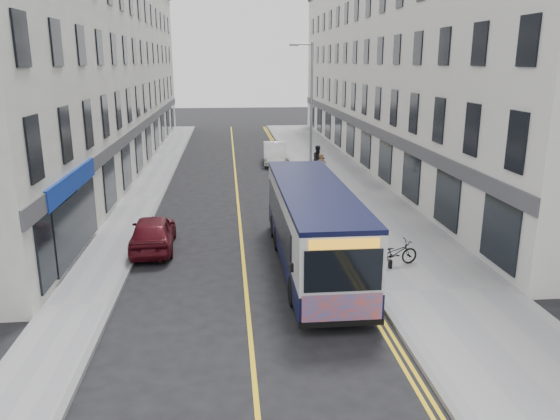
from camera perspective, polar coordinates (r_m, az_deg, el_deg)
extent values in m
plane|color=black|center=(17.91, -3.62, -7.81)|extent=(140.00, 140.00, 0.00)
cube|color=gray|center=(30.07, 7.53, 1.79)|extent=(4.50, 64.00, 0.12)
cube|color=gray|center=(29.65, -14.18, 1.26)|extent=(2.00, 64.00, 0.12)
cube|color=slate|center=(29.64, 3.28, 1.71)|extent=(0.18, 64.00, 0.13)
cube|color=slate|center=(29.51, -12.26, 1.32)|extent=(0.18, 64.00, 0.13)
cube|color=yellow|center=(29.32, -4.47, 1.41)|extent=(0.12, 64.00, 0.01)
cube|color=yellow|center=(29.59, 2.42, 1.58)|extent=(0.10, 64.00, 0.01)
cube|color=yellow|center=(29.62, 2.80, 1.58)|extent=(0.10, 64.00, 0.01)
cube|color=silver|center=(39.34, 12.55, 14.20)|extent=(6.00, 46.00, 13.00)
cube|color=silver|center=(38.42, -18.94, 13.74)|extent=(6.00, 46.00, 13.00)
cylinder|color=gray|center=(30.98, 3.29, 9.69)|extent=(0.14, 0.14, 8.00)
cylinder|color=gray|center=(30.77, 2.44, 16.93)|extent=(1.00, 0.08, 0.08)
cube|color=gray|center=(30.70, 1.48, 16.85)|extent=(0.50, 0.18, 0.12)
cube|color=black|center=(19.07, 3.41, -4.00)|extent=(2.26, 9.96, 0.81)
cube|color=silver|center=(18.70, 3.47, -0.47)|extent=(2.26, 9.96, 1.63)
cube|color=black|center=(18.48, 3.52, 2.18)|extent=(2.28, 9.96, 0.14)
cube|color=black|center=(19.13, -0.20, -0.64)|extent=(0.04, 7.78, 1.04)
cube|color=black|center=(19.47, 6.56, -0.46)|extent=(0.04, 7.78, 1.04)
cube|color=black|center=(14.08, 6.64, -6.34)|extent=(2.04, 0.04, 1.13)
cube|color=#EE4714|center=(14.51, 6.51, -10.33)|extent=(2.13, 0.04, 0.86)
cube|color=#FCA61C|center=(13.82, 6.74, -3.56)|extent=(1.81, 0.04, 0.25)
cylinder|color=black|center=(16.28, 1.44, -8.49)|extent=(0.25, 0.91, 0.91)
cylinder|color=black|center=(16.64, 8.52, -8.12)|extent=(0.25, 0.91, 0.91)
cylinder|color=black|center=(20.91, -0.21, -3.00)|extent=(0.25, 0.91, 0.91)
cylinder|color=black|center=(21.19, 5.31, -2.82)|extent=(0.25, 0.91, 0.91)
cylinder|color=black|center=(22.45, -0.60, -1.70)|extent=(0.25, 0.91, 0.91)
cylinder|color=black|center=(22.71, 4.55, -1.55)|extent=(0.25, 0.91, 0.91)
imported|color=black|center=(19.45, 11.92, -4.42)|extent=(1.79, 0.95, 0.90)
imported|color=brown|center=(32.38, 4.36, 4.45)|extent=(0.71, 0.59, 1.65)
imported|color=black|center=(34.54, 4.02, 5.26)|extent=(1.01, 0.87, 1.80)
imported|color=silver|center=(38.66, -0.54, 5.96)|extent=(1.82, 4.58, 1.48)
imported|color=#510D17|center=(21.46, -13.14, -2.28)|extent=(1.77, 4.07, 1.37)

